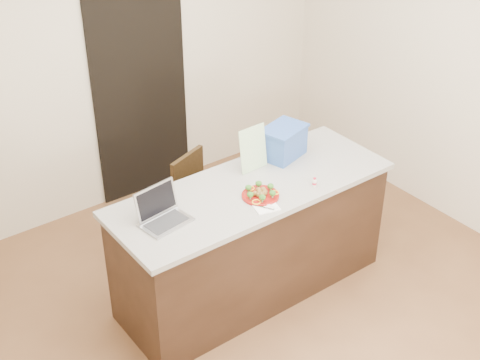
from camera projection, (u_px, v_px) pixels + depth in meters
ground at (272, 306)px, 4.95m from camera, size 4.00×4.00×0.00m
room_shell at (278, 107)px, 4.10m from camera, size 4.00×4.00×4.00m
doorway at (140, 90)px, 5.82m from camera, size 0.90×0.02×2.00m
island at (252, 239)px, 4.88m from camera, size 2.06×0.76×0.92m
plate at (260, 195)px, 4.52m from camera, size 0.26×0.26×0.02m
meatballs at (261, 192)px, 4.51m from camera, size 0.10×0.10×0.04m
broccoli at (260, 190)px, 4.50m from camera, size 0.22×0.20×0.04m
pepper_rings at (260, 194)px, 4.52m from camera, size 0.23×0.22×0.01m
napkin at (265, 206)px, 4.42m from camera, size 0.19×0.19×0.01m
fork at (262, 206)px, 4.42m from camera, size 0.08×0.16×0.00m
knife at (270, 205)px, 4.42m from camera, size 0.05×0.18×0.01m
yogurt_bottle at (314, 183)px, 4.63m from camera, size 0.03×0.03×0.06m
laptop at (161, 212)px, 4.26m from camera, size 0.34×0.29×0.22m
leaflet at (253, 149)px, 4.75m from camera, size 0.23×0.06×0.33m
blue_box at (283, 142)px, 4.93m from camera, size 0.39×0.32×0.24m
chair at (195, 200)px, 5.29m from camera, size 0.48×0.49×0.85m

